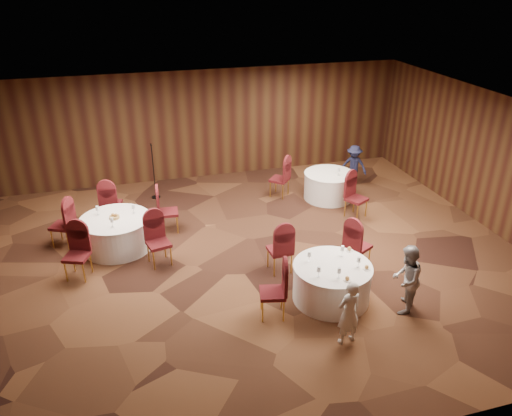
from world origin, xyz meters
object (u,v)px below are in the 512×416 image
object	(u,v)px
table_main	(332,282)
woman_a	(349,313)
table_left	(117,233)
woman_b	(406,279)
mic_stand	(155,182)
table_right	(329,186)
man_c	(354,166)

from	to	relation	value
table_main	woman_a	world-z (taller)	woman_a
table_main	table_left	bearing A→B (deg)	141.17
table_main	woman_b	distance (m)	1.37
table_left	mic_stand	distance (m)	2.76
woman_b	table_right	bearing A→B (deg)	-146.69
table_left	mic_stand	size ratio (longest dim) A/B	1.02
woman_b	table_left	bearing A→B (deg)	-86.47
table_main	table_right	distance (m)	4.68
table_right	woman_b	bearing A→B (deg)	-97.38
mic_stand	woman_b	world-z (taller)	mic_stand
table_left	table_right	distance (m)	5.82
woman_a	woman_b	world-z (taller)	woman_b
table_main	man_c	world-z (taller)	man_c
table_main	table_right	xyz separation A→B (m)	(1.80, 4.32, -0.00)
table_main	mic_stand	distance (m)	6.32
table_main	woman_b	world-z (taller)	woman_b
table_main	man_c	distance (m)	5.74
table_right	mic_stand	size ratio (longest dim) A/B	0.88
mic_stand	man_c	size ratio (longest dim) A/B	1.28
table_right	man_c	size ratio (longest dim) A/B	1.12
man_c	table_main	bearing A→B (deg)	-79.99
table_right	woman_b	size ratio (longest dim) A/B	1.01
table_main	man_c	size ratio (longest dim) A/B	1.24
table_main	woman_b	xyz separation A→B (m)	(1.15, -0.69, 0.30)
table_left	mic_stand	world-z (taller)	mic_stand
man_c	woman_b	bearing A→B (deg)	-66.91
table_main	mic_stand	size ratio (longest dim) A/B	0.96
woman_b	table_main	bearing A→B (deg)	-80.21
woman_b	mic_stand	bearing A→B (deg)	-107.49
table_main	woman_b	size ratio (longest dim) A/B	1.11
mic_stand	man_c	xyz separation A→B (m)	(5.64, -0.69, 0.16)
table_main	woman_b	bearing A→B (deg)	-30.91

